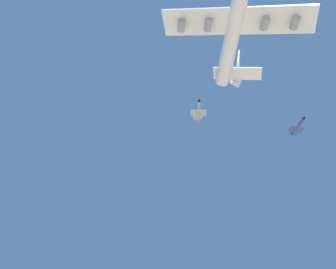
% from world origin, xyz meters
% --- Properties ---
extents(carrier_jet, '(69.53, 56.48, 22.29)m').
position_xyz_m(carrier_jet, '(-39.36, 40.38, 129.54)').
color(carrier_jet, white).
extents(chase_jet_left_wing, '(13.64, 11.89, 4.00)m').
position_xyz_m(chase_jet_left_wing, '(-71.45, -2.16, 130.19)').
color(chase_jet_left_wing, '#999EA3').
extents(chase_jet_trailing, '(11.81, 13.69, 4.00)m').
position_xyz_m(chase_jet_trailing, '(-116.54, 31.01, 130.94)').
color(chase_jet_trailing, '#38478C').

